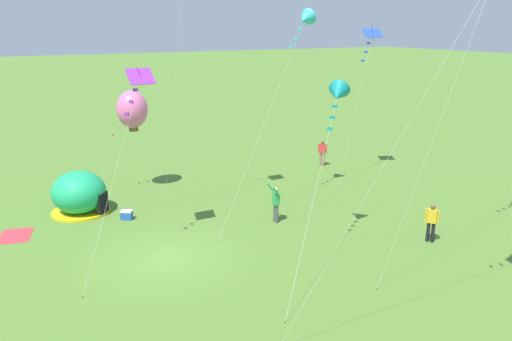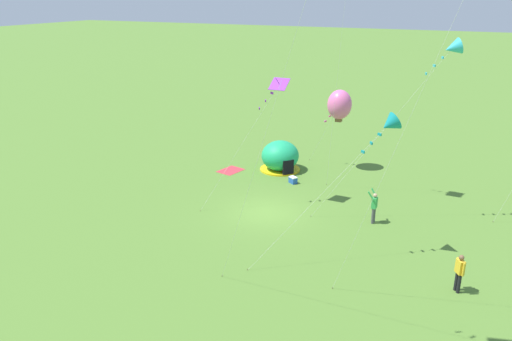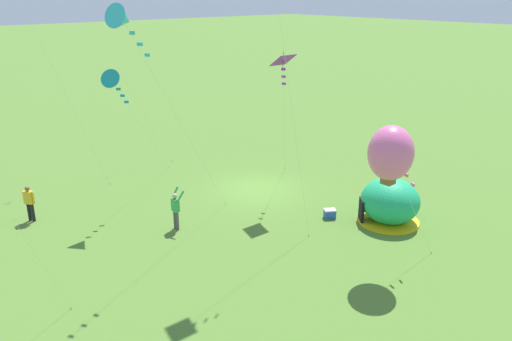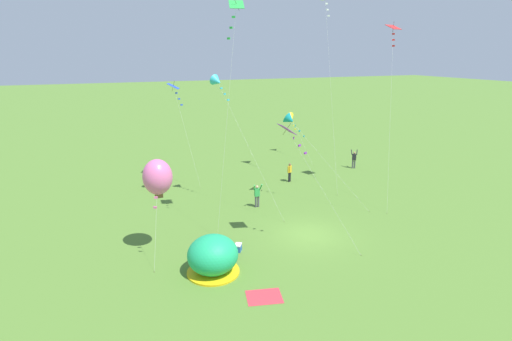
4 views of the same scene
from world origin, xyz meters
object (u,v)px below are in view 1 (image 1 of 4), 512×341
at_px(person_flying_kite, 276,202).
at_px(kite_blue, 371,37).
at_px(kite_teal, 338,94).
at_px(kite_purple, 139,82).
at_px(person_strolling, 432,221).
at_px(person_near_tent, 322,152).
at_px(kite_pink, 132,110).
at_px(kite_cyan, 305,19).
at_px(popup_tent, 79,193).
at_px(cooler_box, 127,215).

distance_m(person_flying_kite, kite_blue, 12.13).
relative_size(kite_teal, kite_purple, 0.93).
xyz_separation_m(person_strolling, person_near_tent, (-12.04, 3.09, 0.00)).
xyz_separation_m(kite_teal, kite_pink, (-10.95, -5.28, -1.77)).
relative_size(person_strolling, kite_teal, 0.25).
height_order(person_near_tent, kite_teal, kite_teal).
bearing_deg(person_flying_kite, kite_pink, -150.93).
bearing_deg(kite_teal, kite_purple, -117.33).
xyz_separation_m(person_strolling, kite_cyan, (-7.16, -1.88, 8.26)).
bearing_deg(kite_pink, kite_cyan, 50.88).
bearing_deg(kite_purple, popup_tent, -160.95).
xyz_separation_m(person_near_tent, kite_pink, (-0.92, -12.11, 3.61)).
height_order(popup_tent, cooler_box, popup_tent).
bearing_deg(person_flying_kite, kite_teal, 16.42).
height_order(person_strolling, kite_cyan, kite_cyan).
bearing_deg(person_near_tent, kite_blue, 20.41).
height_order(cooler_box, kite_blue, kite_blue).
bearing_deg(popup_tent, kite_pink, 121.00).
bearing_deg(person_flying_kite, kite_cyan, 126.42).
bearing_deg(person_near_tent, person_strolling, -14.38).
bearing_deg(kite_teal, cooler_box, -134.37).
relative_size(person_strolling, kite_pink, 0.31).
bearing_deg(kite_blue, kite_purple, -76.29).
height_order(person_strolling, person_near_tent, same).
height_order(kite_blue, kite_cyan, kite_cyan).
bearing_deg(kite_blue, kite_cyan, -71.36).
bearing_deg(cooler_box, popup_tent, -139.29).
bearing_deg(kite_teal, kite_blue, 132.32).
distance_m(cooler_box, person_near_tent, 14.20).
distance_m(kite_teal, kite_purple, 7.79).
bearing_deg(kite_cyan, kite_blue, 108.64).
xyz_separation_m(person_flying_kite, kite_purple, (-0.47, -5.99, 5.83)).
bearing_deg(cooler_box, kite_purple, 1.37).
xyz_separation_m(kite_pink, kite_cyan, (5.80, 7.13, 4.65)).
bearing_deg(kite_cyan, person_flying_kite, -53.58).
relative_size(popup_tent, cooler_box, 4.36).
relative_size(kite_blue, kite_pink, 1.60).
relative_size(person_flying_kite, kite_pink, 0.34).
bearing_deg(kite_cyan, kite_purple, -79.81).
bearing_deg(kite_cyan, person_near_tent, 134.46).
distance_m(person_near_tent, kite_pink, 12.67).
bearing_deg(person_near_tent, person_flying_kite, -48.20).
relative_size(kite_blue, kite_cyan, 0.92).
xyz_separation_m(person_near_tent, kite_cyan, (4.88, -4.97, 8.26)).
relative_size(person_flying_kite, kite_blue, 0.21).
bearing_deg(person_strolling, popup_tent, -131.10).
xyz_separation_m(popup_tent, kite_blue, (1.69, 16.63, 7.28)).
height_order(popup_tent, kite_teal, kite_teal).
distance_m(kite_teal, kite_pink, 12.28).
bearing_deg(kite_pink, person_flying_kite, 29.07).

